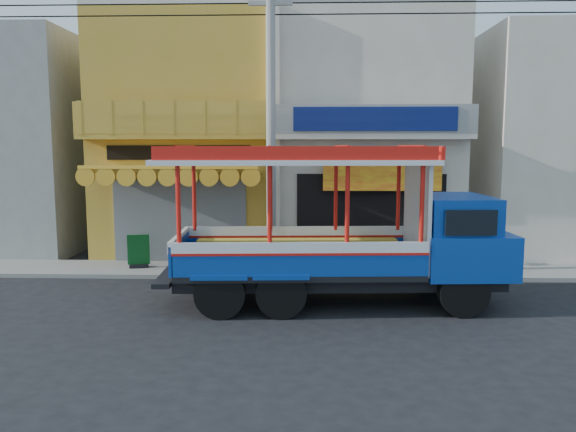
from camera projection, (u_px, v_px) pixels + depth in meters
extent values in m
plane|color=black|center=(306.00, 312.00, 12.82)|extent=(90.00, 90.00, 0.00)
cube|color=slate|center=(306.00, 270.00, 16.78)|extent=(30.00, 2.00, 0.12)
cube|color=#B79128|center=(197.00, 139.00, 20.39)|extent=(6.00, 6.00, 8.00)
cube|color=#595B5E|center=(180.00, 221.00, 17.72)|extent=(4.20, 0.10, 2.60)
cube|color=orange|center=(173.00, 170.00, 16.79)|extent=(5.20, 1.50, 0.31)
cube|color=#B79128|center=(176.00, 136.00, 17.07)|extent=(6.00, 0.70, 0.18)
cube|color=#B79128|center=(173.00, 118.00, 16.70)|extent=(6.00, 0.12, 0.95)
cube|color=black|center=(178.00, 153.00, 17.45)|extent=(4.50, 0.04, 0.45)
cube|color=beige|center=(195.00, 22.00, 19.88)|extent=(6.00, 6.00, 0.24)
cube|color=beige|center=(362.00, 139.00, 20.19)|extent=(6.00, 6.00, 8.00)
cube|color=black|center=(371.00, 219.00, 17.51)|extent=(4.60, 0.12, 2.80)
cube|color=yellow|center=(382.00, 174.00, 17.04)|extent=(3.60, 0.05, 1.00)
cube|color=beige|center=(373.00, 136.00, 16.86)|extent=(6.00, 0.70, 0.18)
cube|color=gray|center=(375.00, 119.00, 16.50)|extent=(6.00, 0.12, 0.85)
cube|color=navy|center=(375.00, 119.00, 16.43)|extent=(4.80, 0.06, 0.70)
cube|color=gray|center=(364.00, 21.00, 19.67)|extent=(6.00, 6.00, 0.24)
cube|color=beige|center=(274.00, 138.00, 17.17)|extent=(0.35, 0.30, 8.00)
cube|color=gray|center=(9.00, 145.00, 20.66)|extent=(6.00, 6.00, 7.60)
cube|color=beige|center=(559.00, 145.00, 19.97)|extent=(6.00, 6.00, 7.60)
cylinder|color=gray|center=(271.00, 119.00, 15.57)|extent=(0.26, 0.26, 9.00)
cube|color=gray|center=(270.00, 3.00, 15.18)|extent=(1.20, 0.12, 0.12)
cylinder|color=black|center=(307.00, 14.00, 15.18)|extent=(28.00, 0.04, 0.04)
cylinder|color=black|center=(307.00, 3.00, 15.15)|extent=(28.00, 0.04, 0.04)
cylinder|color=black|center=(463.00, 292.00, 12.36)|extent=(1.13, 0.38, 1.12)
cylinder|color=black|center=(436.00, 271.00, 14.47)|extent=(1.13, 0.38, 1.12)
cylinder|color=black|center=(281.00, 293.00, 12.28)|extent=(1.13, 0.38, 1.12)
cylinder|color=black|center=(280.00, 272.00, 14.39)|extent=(1.13, 0.38, 1.12)
cylinder|color=black|center=(220.00, 294.00, 12.25)|extent=(1.13, 0.38, 1.12)
cylinder|color=black|center=(228.00, 272.00, 14.36)|extent=(1.13, 0.38, 1.12)
cube|color=black|center=(337.00, 277.00, 13.35)|extent=(7.61, 2.26, 0.31)
cube|color=#0F40AB|center=(459.00, 251.00, 13.33)|extent=(2.15, 2.57, 1.01)
cube|color=#0F40AB|center=(454.00, 213.00, 13.22)|extent=(1.69, 2.35, 0.84)
cube|color=black|center=(486.00, 216.00, 13.24)|extent=(0.18, 1.97, 0.62)
cube|color=black|center=(298.00, 268.00, 13.30)|extent=(5.67, 2.77, 0.13)
cube|color=#0F40AB|center=(301.00, 262.00, 12.07)|extent=(5.53, 0.40, 0.67)
cube|color=white|center=(301.00, 248.00, 12.04)|extent=(5.53, 0.41, 0.25)
cube|color=#0F40AB|center=(297.00, 243.00, 14.43)|extent=(5.53, 0.40, 0.67)
cube|color=white|center=(297.00, 231.00, 14.39)|extent=(5.53, 0.41, 0.25)
cylinder|color=red|center=(178.00, 205.00, 11.89)|extent=(0.11, 0.11, 1.79)
cylinder|color=red|center=(194.00, 195.00, 14.19)|extent=(0.11, 0.11, 1.79)
cube|color=white|center=(417.00, 215.00, 13.20)|extent=(0.22, 2.26, 2.52)
cube|color=white|center=(294.00, 161.00, 12.98)|extent=(6.35, 3.08, 0.11)
cube|color=red|center=(294.00, 152.00, 12.96)|extent=(6.12, 2.96, 0.29)
cube|color=black|center=(139.00, 266.00, 16.92)|extent=(0.60, 0.42, 0.10)
cube|color=#0C4818|center=(139.00, 249.00, 16.86)|extent=(0.65, 0.23, 0.90)
imported|color=#1D661D|center=(370.00, 247.00, 17.17)|extent=(1.32, 1.33, 1.12)
imported|color=#1D661D|center=(376.00, 253.00, 16.16)|extent=(0.79, 0.74, 1.14)
imported|color=#1D661D|center=(480.00, 252.00, 17.15)|extent=(0.51, 0.51, 0.85)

